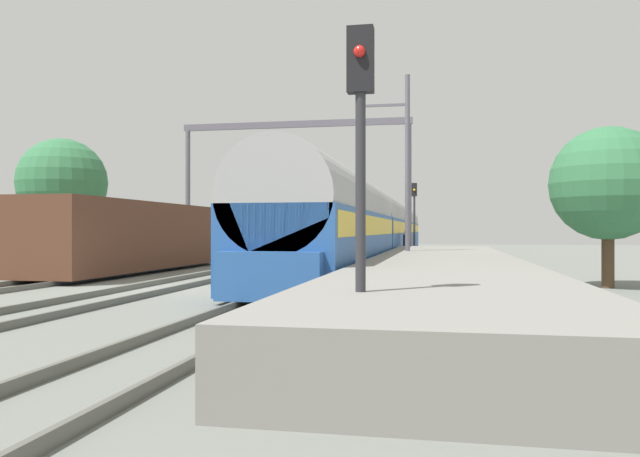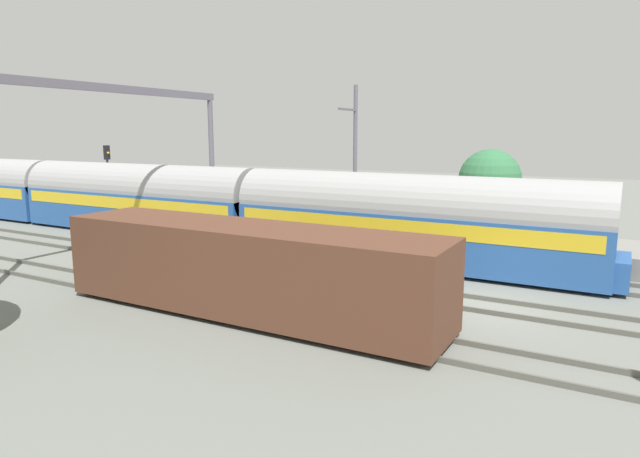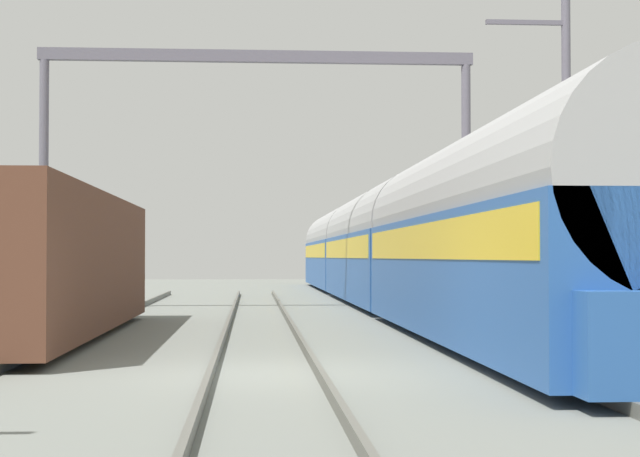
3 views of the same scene
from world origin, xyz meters
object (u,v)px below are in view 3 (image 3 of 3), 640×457
passenger_train (385,246)px  freight_car (40,264)px  catenary_gantry (258,122)px  person_crossing (454,275)px  railway_signal_far (419,217)px

passenger_train → freight_car: (-8.75, -14.14, -0.50)m
catenary_gantry → freight_car: bearing=-113.0°
passenger_train → catenary_gantry: catenary_gantry is taller
passenger_train → person_crossing: (1.80, -2.82, -0.94)m
person_crossing → railway_signal_far: 7.82m
freight_car → railway_signal_far: bearing=60.5°
person_crossing → railway_signal_far: size_ratio=0.35×
passenger_train → person_crossing: bearing=-57.5°
catenary_gantry → person_crossing: bearing=9.2°
person_crossing → railway_signal_far: railway_signal_far is taller
person_crossing → passenger_train: bearing=48.2°
passenger_train → freight_car: 16.64m
passenger_train → railway_signal_far: 5.21m
freight_car → catenary_gantry: bearing=67.0°
freight_car → catenary_gantry: catenary_gantry is taller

